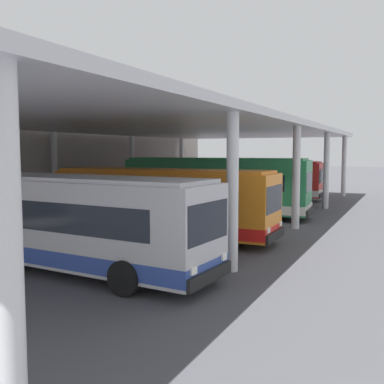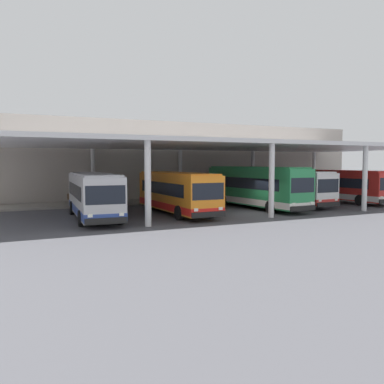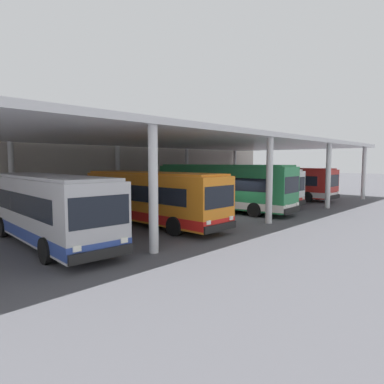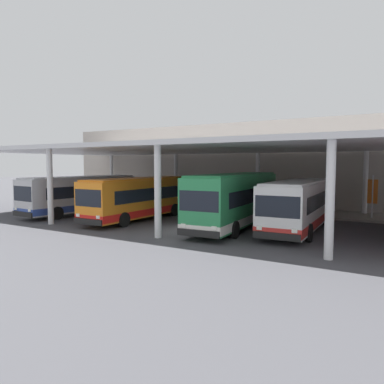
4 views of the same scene
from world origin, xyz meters
TOP-DOWN VIEW (x-y plane):
  - ground_plane at (0.00, 0.00)m, footprint 200.00×200.00m
  - platform_kerb at (0.00, 11.75)m, footprint 42.00×4.50m
  - station_building_facade at (0.00, 15.00)m, footprint 48.00×1.60m
  - canopy_shelter at (0.00, 5.50)m, footprint 40.00×17.00m
  - bus_nearest_bay at (-11.54, 2.37)m, footprint 3.27×10.68m
  - bus_second_bay at (-5.24, 2.39)m, footprint 2.74×10.53m
  - bus_middle_bay at (2.39, 2.96)m, footprint 3.20×11.46m
  - bus_far_bay at (6.34, 3.90)m, footprint 2.99×10.61m
  - bench_waiting at (-11.04, 11.82)m, footprint 1.80×0.45m
  - trash_bin at (-7.49, 11.81)m, footprint 0.52×0.52m
  - banner_sign at (9.98, 10.94)m, footprint 0.70×0.12m

SIDE VIEW (x-z plane):
  - ground_plane at x=0.00m, z-range 0.00..0.00m
  - platform_kerb at x=0.00m, z-range 0.00..0.18m
  - bench_waiting at x=-11.04m, z-range 0.20..1.12m
  - trash_bin at x=-7.49m, z-range 0.19..1.17m
  - bus_nearest_bay at x=-11.54m, z-range 0.07..3.24m
  - bus_second_bay at x=-5.24m, z-range 0.07..3.24m
  - bus_far_bay at x=6.34m, z-range 0.07..3.24m
  - bus_middle_bay at x=2.39m, z-range 0.06..3.63m
  - banner_sign at x=9.98m, z-range 0.38..3.58m
  - station_building_facade at x=0.00m, z-range 0.00..8.33m
  - canopy_shelter at x=0.00m, z-range 2.52..8.07m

